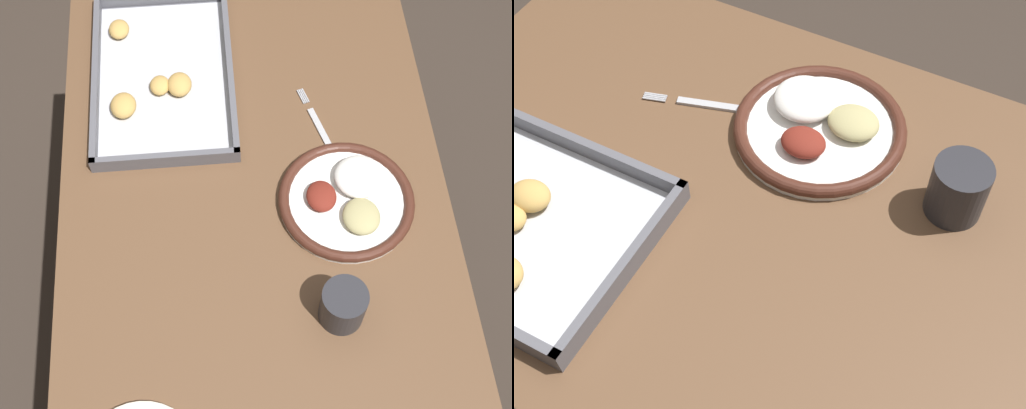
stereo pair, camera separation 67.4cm
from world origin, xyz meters
TOP-DOWN VIEW (x-y plane):
  - dining_table at (0.00, 0.00)m, footprint 1.14×0.72m
  - dinner_plate at (0.01, -0.17)m, footprint 0.25×0.25m
  - fork at (0.16, -0.14)m, footprint 0.20×0.07m
  - drinking_cup at (-0.20, -0.13)m, footprint 0.08×0.08m

SIDE VIEW (x-z plane):
  - dining_table at x=0.00m, z-range 0.25..1.00m
  - fork at x=0.16m, z-range 0.75..0.76m
  - dinner_plate at x=0.01m, z-range 0.74..0.79m
  - drinking_cup at x=-0.20m, z-range 0.75..0.84m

